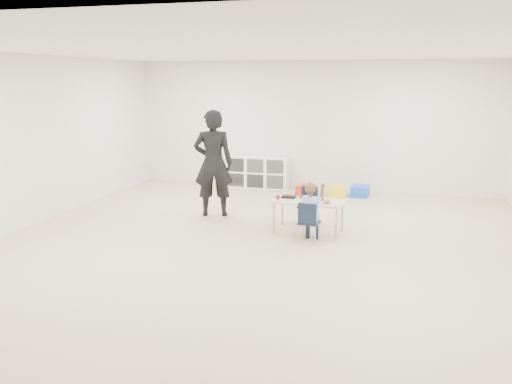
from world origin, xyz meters
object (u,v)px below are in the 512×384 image
(adult, at_px, (213,163))
(cubby_shelf, at_px, (257,172))
(table, at_px, (308,216))
(child, at_px, (310,210))
(chair_near, at_px, (309,222))

(adult, bearing_deg, cubby_shelf, -107.33)
(table, relative_size, child, 1.20)
(table, distance_m, chair_near, 0.53)
(child, bearing_deg, chair_near, 0.00)
(cubby_shelf, distance_m, adult, 2.72)
(table, relative_size, cubby_shelf, 0.83)
(cubby_shelf, height_order, adult, adult)
(child, relative_size, adult, 0.52)
(table, bearing_deg, child, -73.34)
(table, distance_m, child, 0.57)
(chair_near, bearing_deg, table, 106.66)
(chair_near, relative_size, cubby_shelf, 0.44)
(chair_near, bearing_deg, cubby_shelf, 120.79)
(child, distance_m, adult, 2.29)
(adult, bearing_deg, chair_near, 133.85)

